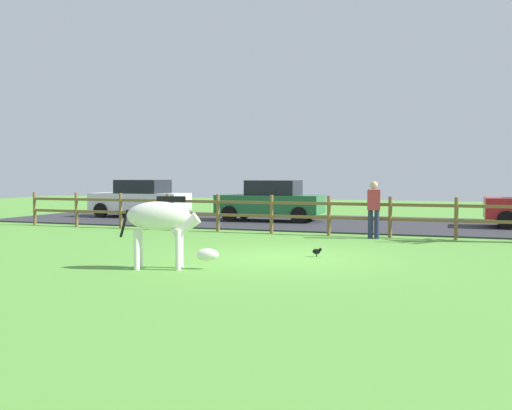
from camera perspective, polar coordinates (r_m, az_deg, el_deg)
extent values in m
plane|color=#549338|center=(13.08, 2.62, -5.09)|extent=(60.00, 60.00, 0.00)
cube|color=#2D2D33|center=(22.08, 9.84, -1.78)|extent=(28.00, 7.40, 0.05)
cylinder|color=brown|center=(22.89, -20.56, -0.32)|extent=(0.11, 0.11, 1.20)
cylinder|color=brown|center=(21.75, -16.92, -0.42)|extent=(0.11, 0.11, 1.20)
cylinder|color=brown|center=(20.72, -12.91, -0.53)|extent=(0.11, 0.11, 1.20)
cylinder|color=brown|center=(19.79, -8.50, -0.64)|extent=(0.11, 0.11, 1.20)
cylinder|color=brown|center=(19.00, -3.69, -0.77)|extent=(0.11, 0.11, 1.20)
cylinder|color=brown|center=(18.35, 1.50, -0.89)|extent=(0.11, 0.11, 1.20)
cylinder|color=brown|center=(17.86, 7.03, -1.02)|extent=(0.11, 0.11, 1.20)
cylinder|color=brown|center=(17.54, 12.81, -1.14)|extent=(0.11, 0.11, 1.20)
cylinder|color=brown|center=(17.41, 18.74, -1.26)|extent=(0.11, 0.11, 1.20)
cube|color=brown|center=(17.86, 7.03, -1.21)|extent=(21.75, 0.06, 0.09)
cube|color=brown|center=(17.83, 7.04, 0.13)|extent=(21.75, 0.06, 0.09)
ellipsoid|color=white|center=(11.57, -9.39, -1.03)|extent=(1.33, 0.84, 0.56)
cylinder|color=white|center=(11.70, -7.30, -4.13)|extent=(0.11, 0.11, 0.78)
cylinder|color=white|center=(11.43, -7.53, -4.31)|extent=(0.11, 0.11, 0.78)
cylinder|color=white|center=(11.86, -11.12, -4.07)|extent=(0.11, 0.11, 0.78)
cylinder|color=white|center=(11.59, -11.44, -4.24)|extent=(0.11, 0.11, 0.78)
cylinder|color=white|center=(11.49, -6.80, -1.98)|extent=(0.63, 0.41, 0.51)
ellipsoid|color=white|center=(11.50, -4.71, -4.80)|extent=(0.48, 0.33, 0.24)
cube|color=black|center=(11.51, -8.18, 0.55)|extent=(0.55, 0.21, 0.12)
cylinder|color=black|center=(11.74, -12.59, -1.74)|extent=(0.20, 0.11, 0.54)
cylinder|color=black|center=(13.26, 5.86, -4.86)|extent=(0.01, 0.01, 0.06)
cylinder|color=black|center=(13.22, 5.82, -4.88)|extent=(0.01, 0.01, 0.06)
ellipsoid|color=black|center=(13.23, 5.84, -4.48)|extent=(0.18, 0.10, 0.12)
sphere|color=black|center=(13.20, 6.23, -4.28)|extent=(0.07, 0.07, 0.07)
cylinder|color=black|center=(20.88, 23.00, -1.34)|extent=(0.60, 0.19, 0.60)
cylinder|color=black|center=(22.57, 22.68, -1.03)|extent=(0.60, 0.19, 0.60)
cube|color=#236B38|center=(22.72, 1.36, 0.10)|extent=(4.05, 1.83, 0.70)
cube|color=black|center=(22.65, 1.72, 1.69)|extent=(1.95, 1.63, 0.56)
cylinder|color=black|center=(22.37, -2.59, -0.84)|extent=(0.61, 0.20, 0.60)
cylinder|color=black|center=(23.96, -1.15, -0.59)|extent=(0.61, 0.20, 0.60)
cylinder|color=black|center=(21.56, 4.14, -0.99)|extent=(0.61, 0.20, 0.60)
cylinder|color=black|center=(23.21, 5.15, -0.71)|extent=(0.61, 0.20, 0.60)
cube|color=white|center=(25.30, -11.13, 0.34)|extent=(4.04, 1.81, 0.70)
cube|color=black|center=(25.21, -10.84, 1.77)|extent=(1.94, 1.62, 0.56)
cylinder|color=black|center=(25.30, -14.73, -0.49)|extent=(0.60, 0.20, 0.60)
cylinder|color=black|center=(26.73, -12.74, -0.29)|extent=(0.60, 0.20, 0.60)
cylinder|color=black|center=(23.93, -9.31, -0.63)|extent=(0.60, 0.20, 0.60)
cylinder|color=black|center=(25.44, -7.53, -0.40)|extent=(0.60, 0.20, 0.60)
cylinder|color=#232847|center=(17.19, 10.97, -1.83)|extent=(0.14, 0.14, 0.82)
cylinder|color=#232847|center=(17.19, 11.57, -1.84)|extent=(0.14, 0.14, 0.82)
cube|color=#B7333D|center=(17.14, 11.29, 0.49)|extent=(0.38, 0.26, 0.58)
sphere|color=tan|center=(17.13, 11.31, 1.90)|extent=(0.22, 0.22, 0.22)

